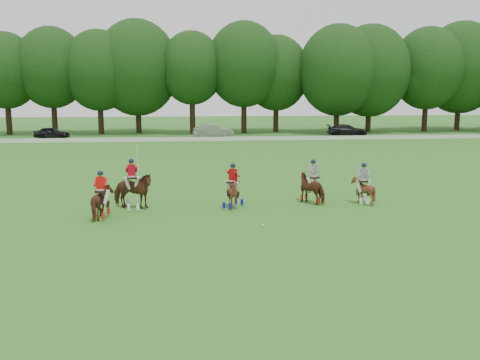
{
  "coord_description": "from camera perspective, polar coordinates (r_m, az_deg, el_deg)",
  "views": [
    {
      "loc": [
        -0.93,
        -21.04,
        5.78
      ],
      "look_at": [
        1.64,
        4.2,
        1.4
      ],
      "focal_mm": 40.0,
      "sensor_mm": 36.0,
      "label": 1
    }
  ],
  "objects": [
    {
      "name": "tree_line",
      "position": [
        69.14,
        -4.92,
        11.79
      ],
      "size": [
        117.98,
        14.32,
        14.75
      ],
      "color": "black",
      "rests_on": "ground"
    },
    {
      "name": "polo_red_b",
      "position": [
        26.25,
        -11.42,
        -1.12
      ],
      "size": [
        1.94,
        1.72,
        3.0
      ],
      "color": "#512615",
      "rests_on": "ground"
    },
    {
      "name": "car_left",
      "position": [
        65.57,
        -19.42,
        4.78
      ],
      "size": [
        4.08,
        1.94,
        1.34
      ],
      "primitive_type": "imported",
      "rotation": [
        0.0,
        0.0,
        1.48
      ],
      "color": "black",
      "rests_on": "ground"
    },
    {
      "name": "polo_stripe_a",
      "position": [
        27.36,
        7.76,
        -0.78
      ],
      "size": [
        1.75,
        1.92,
        2.24
      ],
      "color": "#512615",
      "rests_on": "ground"
    },
    {
      "name": "polo_ball",
      "position": [
        22.74,
        2.5,
        -4.82
      ],
      "size": [
        0.09,
        0.09,
        0.09
      ],
      "primitive_type": "sphere",
      "color": "white",
      "rests_on": "ground"
    },
    {
      "name": "car_right",
      "position": [
        66.69,
        11.34,
        5.24
      ],
      "size": [
        5.01,
        2.46,
        1.4
      ],
      "primitive_type": "imported",
      "rotation": [
        0.0,
        0.0,
        1.47
      ],
      "color": "black",
      "rests_on": "ground"
    },
    {
      "name": "ground",
      "position": [
        21.84,
        -3.17,
        -5.57
      ],
      "size": [
        180.0,
        180.0,
        0.0
      ],
      "primitive_type": "plane",
      "color": "#2A671D",
      "rests_on": "ground"
    },
    {
      "name": "polo_stripe_b",
      "position": [
        27.64,
        12.99,
        -0.99
      ],
      "size": [
        1.28,
        1.39,
        2.09
      ],
      "color": "#512615",
      "rests_on": "ground"
    },
    {
      "name": "polo_red_a",
      "position": [
        24.64,
        -14.56,
        -2.25
      ],
      "size": [
        1.09,
        1.78,
        2.18
      ],
      "color": "#512615",
      "rests_on": "ground"
    },
    {
      "name": "boundary_rail",
      "position": [
        59.31,
        -4.9,
        4.38
      ],
      "size": [
        120.0,
        0.1,
        0.44
      ],
      "primitive_type": "cube",
      "color": "white",
      "rests_on": "ground"
    },
    {
      "name": "car_mid",
      "position": [
        63.82,
        -2.88,
        5.28
      ],
      "size": [
        4.83,
        2.15,
        1.54
      ],
      "primitive_type": "imported",
      "rotation": [
        0.0,
        0.0,
        1.69
      ],
      "color": "gray",
      "rests_on": "ground"
    },
    {
      "name": "polo_red_c",
      "position": [
        25.93,
        -0.75,
        -1.32
      ],
      "size": [
        1.77,
        1.8,
        2.21
      ],
      "color": "#512615",
      "rests_on": "ground"
    }
  ]
}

